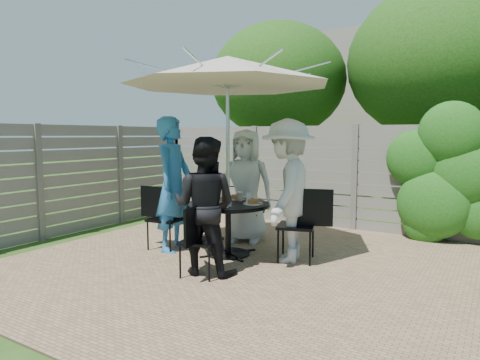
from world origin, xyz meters
The scene contains 22 objects.
backyard_envelope centered at (0.09, 10.29, 2.61)m, with size 60.00×60.00×5.00m.
patio_table centered at (-1.01, 0.51, 0.52)m, with size 1.36×1.36×0.74m.
umbrella centered at (-1.01, 0.51, 2.52)m, with size 3.37×3.37×2.72m.
chair_back centered at (-1.24, 1.45, 0.27)m, with size 0.51×0.68×0.89m.
person_back centered at (-1.21, 1.32, 0.88)m, with size 0.86×0.56×1.76m, color silver.
chair_left centered at (-1.95, 0.29, 0.28)m, with size 0.69×0.49×0.92m.
person_left centered at (-1.82, 0.32, 0.97)m, with size 0.71×0.46×1.93m, color #2A73B9.
chair_front centered at (-0.79, -0.43, 0.26)m, with size 0.50×0.67×0.88m.
person_front centered at (-0.82, -0.30, 0.83)m, with size 0.80×0.63×1.65m, color black.
chair_right centered at (-0.07, 0.74, 0.29)m, with size 0.75×0.59×0.98m.
person_right centered at (-0.21, 0.71, 0.94)m, with size 1.21×0.70×1.88m, color silver.
plate_back centered at (-1.10, 0.86, 0.77)m, with size 0.26×0.26×0.06m.
plate_left centered at (-1.36, 0.43, 0.77)m, with size 0.26×0.26×0.06m.
plate_front centered at (-0.93, 0.16, 0.77)m, with size 0.26×0.26×0.06m.
plate_right centered at (-0.66, 0.60, 0.77)m, with size 0.26×0.26×0.06m.
glass_back centered at (-1.17, 0.74, 0.81)m, with size 0.07×0.07×0.14m, color silver.
glass_left centered at (-1.24, 0.35, 0.81)m, with size 0.07×0.07×0.14m, color silver.
glass_front centered at (-0.85, 0.28, 0.81)m, with size 0.07×0.07×0.14m, color silver.
glass_right centered at (-0.78, 0.67, 0.81)m, with size 0.07×0.07×0.14m, color silver.
syrup_jug centered at (-1.08, 0.55, 0.82)m, with size 0.09×0.09×0.16m, color #59280C.
coffee_cup centered at (-0.97, 0.75, 0.80)m, with size 0.08×0.08×0.12m, color #C6B293.
bicycle centered at (-3.15, 2.60, 0.55)m, with size 0.73×2.09×1.10m, color #333338.
Camera 1 is at (2.17, -4.35, 1.67)m, focal length 32.00 mm.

